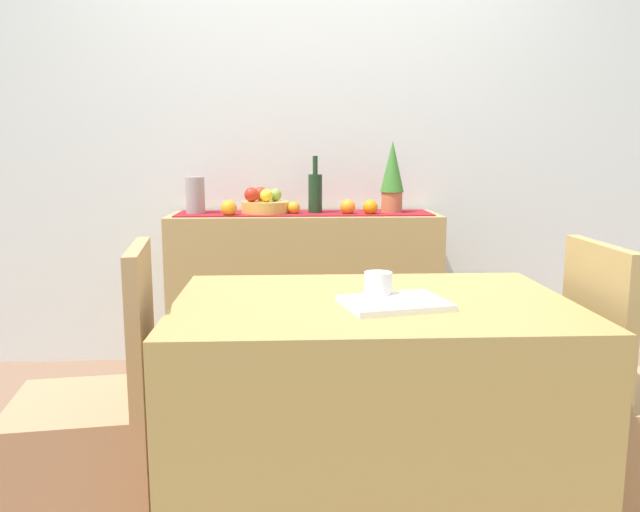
{
  "coord_description": "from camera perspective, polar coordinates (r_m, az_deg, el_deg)",
  "views": [
    {
      "loc": [
        -0.13,
        -2.31,
        1.17
      ],
      "look_at": [
        0.0,
        0.35,
        0.72
      ],
      "focal_mm": 35.27,
      "sensor_mm": 36.0,
      "label": 1
    }
  ],
  "objects": [
    {
      "name": "ground_plane",
      "position": [
        2.6,
        0.35,
        -17.46
      ],
      "size": [
        6.4,
        6.4,
        0.02
      ],
      "primitive_type": "cube",
      "color": "#82604A",
      "rests_on": "ground"
    },
    {
      "name": "wine_bottle",
      "position": [
        3.24,
        -0.44,
        5.79
      ],
      "size": [
        0.07,
        0.07,
        0.3
      ],
      "color": "#1D371E",
      "rests_on": "sideboard_console"
    },
    {
      "name": "potted_plant",
      "position": [
        3.28,
        6.57,
        7.26
      ],
      "size": [
        0.12,
        0.12,
        0.37
      ],
      "color": "#BC6744",
      "rests_on": "sideboard_console"
    },
    {
      "name": "orange_loose_end",
      "position": [
        3.21,
        -2.41,
        4.38
      ],
      "size": [
        0.07,
        0.07,
        0.07
      ],
      "primitive_type": "sphere",
      "color": "orange",
      "rests_on": "sideboard_console"
    },
    {
      "name": "fruit_bowl",
      "position": [
        3.25,
        -4.98,
        4.44
      ],
      "size": [
        0.24,
        0.24,
        0.06
      ],
      "primitive_type": "cylinder",
      "color": "gold",
      "rests_on": "table_runner"
    },
    {
      "name": "open_book",
      "position": [
        1.77,
        6.78,
        -4.26
      ],
      "size": [
        0.32,
        0.27,
        0.02
      ],
      "primitive_type": "cube",
      "rotation": [
        0.0,
        0.0,
        0.23
      ],
      "color": "white",
      "rests_on": "dining_table"
    },
    {
      "name": "orange_loose_far",
      "position": [
        3.2,
        4.59,
        4.42
      ],
      "size": [
        0.08,
        0.08,
        0.08
      ],
      "primitive_type": "sphere",
      "color": "orange",
      "rests_on": "sideboard_console"
    },
    {
      "name": "apple_right",
      "position": [
        3.21,
        -4.89,
        5.49
      ],
      "size": [
        0.07,
        0.07,
        0.07
      ],
      "primitive_type": "sphere",
      "color": "gold",
      "rests_on": "fruit_bowl"
    },
    {
      "name": "apple_left",
      "position": [
        3.22,
        -6.23,
        5.56
      ],
      "size": [
        0.07,
        0.07,
        0.07
      ],
      "primitive_type": "sphere",
      "color": "red",
      "rests_on": "fruit_bowl"
    },
    {
      "name": "ceramic_vase",
      "position": [
        3.28,
        -11.25,
        5.39
      ],
      "size": [
        0.1,
        0.1,
        0.19
      ],
      "primitive_type": "cylinder",
      "color": "#9E918F",
      "rests_on": "sideboard_console"
    },
    {
      "name": "chair_by_corner",
      "position": [
        2.26,
        26.95,
        -15.07
      ],
      "size": [
        0.4,
        0.4,
        0.9
      ],
      "color": "tan",
      "rests_on": "ground"
    },
    {
      "name": "dining_table",
      "position": [
        1.96,
        4.64,
        -14.57
      ],
      "size": [
        1.15,
        0.77,
        0.74
      ],
      "primitive_type": "cube",
      "color": "#AD8C4C",
      "rests_on": "ground"
    },
    {
      "name": "orange_loose_near_bowl",
      "position": [
        3.15,
        -8.27,
        4.31
      ],
      "size": [
        0.08,
        0.08,
        0.08
      ],
      "primitive_type": "sphere",
      "color": "orange",
      "rests_on": "sideboard_console"
    },
    {
      "name": "coffee_cup",
      "position": [
        1.83,
        5.29,
        -2.72
      ],
      "size": [
        0.08,
        0.08,
        0.08
      ],
      "primitive_type": "cylinder",
      "color": "silver",
      "rests_on": "dining_table"
    },
    {
      "name": "chair_near_window",
      "position": [
        2.08,
        -20.12,
        -16.83
      ],
      "size": [
        0.45,
        0.45,
        0.9
      ],
      "color": "tan",
      "rests_on": "ground"
    },
    {
      "name": "apple_front",
      "position": [
        3.31,
        -5.4,
        5.66
      ],
      "size": [
        0.07,
        0.07,
        0.07
      ],
      "primitive_type": "sphere",
      "color": "red",
      "rests_on": "fruit_bowl"
    },
    {
      "name": "orange_loose_mid",
      "position": [
        3.2,
        2.53,
        4.46
      ],
      "size": [
        0.08,
        0.08,
        0.08
      ],
      "primitive_type": "sphere",
      "color": "orange",
      "rests_on": "sideboard_console"
    },
    {
      "name": "room_wall_rear",
      "position": [
        3.5,
        -0.73,
        12.46
      ],
      "size": [
        6.4,
        0.06,
        2.7
      ],
      "primitive_type": "cube",
      "color": "silver",
      "rests_on": "ground"
    },
    {
      "name": "sideboard_console",
      "position": [
        3.32,
        -1.39,
        -3.46
      ],
      "size": [
        1.38,
        0.42,
        0.85
      ],
      "primitive_type": "cube",
      "color": "tan",
      "rests_on": "ground"
    },
    {
      "name": "apple_rear",
      "position": [
        3.26,
        -4.08,
        5.56
      ],
      "size": [
        0.07,
        0.07,
        0.07
      ],
      "primitive_type": "sphere",
      "color": "#83A342",
      "rests_on": "fruit_bowl"
    },
    {
      "name": "table_runner",
      "position": [
        3.25,
        -1.42,
        3.91
      ],
      "size": [
        1.3,
        0.32,
        0.01
      ],
      "primitive_type": "cube",
      "color": "maroon",
      "rests_on": "sideboard_console"
    }
  ]
}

